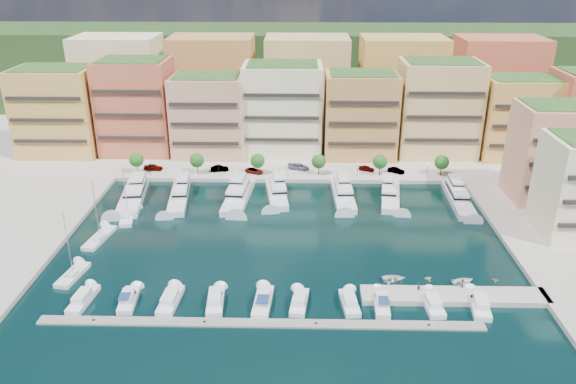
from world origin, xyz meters
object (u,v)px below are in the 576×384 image
tree_0 (136,160)px  lamppost_3 (358,168)px  cruiser_9 (479,305)px  car_3 (299,166)px  cruiser_3 (215,301)px  tender_1 (428,278)px  cruiser_8 (432,304)px  person_1 (462,283)px  lamppost_0 (150,166)px  sailboat_2 (127,217)px  tree_1 (197,160)px  yacht_0 (134,194)px  yacht_3 (277,192)px  tender_3 (495,280)px  yacht_2 (239,194)px  tree_5 (442,162)px  tender_0 (394,278)px  cruiser_1 (128,300)px  cruiser_7 (382,303)px  yacht_6 (458,196)px  tree_2 (258,161)px  cruiser_4 (263,302)px  lamppost_4 (428,169)px  tender_2 (463,281)px  sailboat_1 (99,238)px  person_0 (419,286)px  yacht_1 (180,194)px  car_5 (396,170)px  car_2 (254,171)px  tree_3 (319,161)px  car_4 (367,168)px  cruiser_6 (350,303)px  sailboat_0 (73,275)px  car_1 (220,168)px  tree_4 (380,162)px  cruiser_2 (170,301)px  lamppost_2 (288,167)px  car_0 (153,167)px  lamppost_1 (219,167)px  yacht_5 (390,194)px  yacht_4 (343,194)px

tree_0 → lamppost_3: size_ratio=1.35×
cruiser_9 → car_3: (-30.81, 61.95, 1.27)m
cruiser_3 → tender_1: size_ratio=5.50×
cruiser_8 → person_1: bearing=37.7°
lamppost_0 → cruiser_9: bearing=-38.7°
sailboat_2 → tender_1: size_ratio=8.83×
tree_1 → yacht_0: (-13.12, -14.37, -3.53)m
yacht_3 → tree_1: bearing=150.3°
tree_1 → tender_3: tree_1 is taller
lamppost_0 → yacht_2: yacht_2 is taller
tree_5 → yacht_3: tree_5 is taller
sailboat_2 → tender_0: bearing=-23.7°
cruiser_1 → cruiser_9: size_ratio=0.90×
cruiser_7 → yacht_6: bearing=61.5°
tree_2 → yacht_6: 51.14m
yacht_0 → cruiser_4: size_ratio=2.41×
lamppost_4 → tender_2: (-3.19, -48.34, -3.39)m
sailboat_1 → person_0: bearing=-17.0°
yacht_1 → tender_2: bearing=-31.9°
cruiser_7 → car_5: (11.43, 59.74, 1.17)m
sailboat_2 → car_2: 37.28m
tree_3 → lamppost_3: size_ratio=1.35×
car_4 → cruiser_3: bearing=176.3°
cruiser_6 → sailboat_0: (-50.29, 7.96, -0.23)m
yacht_1 → yacht_2: size_ratio=1.02×
car_1 → cruiser_8: bearing=-154.7°
tree_2 → tree_4: size_ratio=1.00×
cruiser_4 → sailboat_0: bearing=167.3°
yacht_6 → car_5: 20.03m
cruiser_2 → cruiser_3: bearing=0.0°
cruiser_7 → yacht_0: bearing=141.1°
lamppost_2 → cruiser_2: size_ratio=0.49×
sailboat_1 → cruiser_6: bearing=-24.1°
tree_3 → cruiser_4: bearing=-100.6°
lamppost_4 → tender_3: 47.69m
sailboat_0 → cruiser_9: bearing=-6.3°
cruiser_8 → car_0: bearing=135.8°
tree_2 → lamppost_1: size_ratio=1.35×
tender_0 → car_4: size_ratio=1.03×
yacht_0 → car_1: yacht_0 is taller
tree_3 → yacht_5: tree_3 is taller
car_0 → tree_2: bearing=-90.5°
yacht_1 → yacht_4: bearing=1.6°
cruiser_1 → lamppost_1: bearing=82.0°
sailboat_2 → lamppost_4: bearing=17.9°
lamppost_1 → sailboat_0: sailboat_0 is taller
tender_2 → tender_1: size_ratio=2.83×
lamppost_0 → car_4: size_ratio=1.00×
yacht_5 → cruiser_3: size_ratio=2.23×
cruiser_4 → car_0: size_ratio=1.85×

